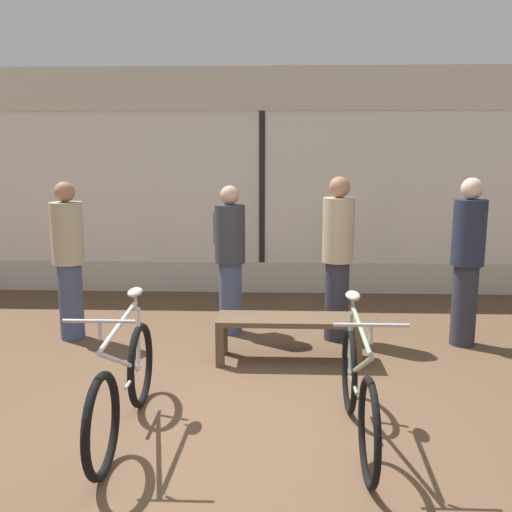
{
  "coord_description": "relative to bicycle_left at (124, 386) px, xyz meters",
  "views": [
    {
      "loc": [
        0.24,
        -4.0,
        2.06
      ],
      "look_at": [
        0.0,
        1.96,
        0.95
      ],
      "focal_mm": 40.0,
      "sensor_mm": 36.0,
      "label": 1
    }
  ],
  "objects": [
    {
      "name": "customer_near_bench",
      "position": [
        -1.16,
        2.14,
        0.54
      ],
      "size": [
        0.45,
        0.45,
        1.73
      ],
      "color": "#424C6B",
      "rests_on": "ground_plane"
    },
    {
      "name": "bicycle_right",
      "position": [
        1.68,
        -0.03,
        0.01
      ],
      "size": [
        0.46,
        1.69,
        1.02
      ],
      "color": "black",
      "rests_on": "ground_plane"
    },
    {
      "name": "ground_plane",
      "position": [
        0.88,
        0.15,
        -0.38
      ],
      "size": [
        24.0,
        24.0,
        0.0
      ],
      "primitive_type": "plane",
      "color": "brown"
    },
    {
      "name": "bicycle_left",
      "position": [
        0.0,
        0.0,
        0.0
      ],
      "size": [
        0.46,
        1.72,
        1.02
      ],
      "color": "black",
      "rests_on": "ground_plane"
    },
    {
      "name": "display_bench",
      "position": [
        1.22,
        1.55,
        -0.01
      ],
      "size": [
        1.4,
        0.44,
        0.45
      ],
      "color": "brown",
      "rests_on": "ground_plane"
    },
    {
      "name": "shop_back_wall",
      "position": [
        0.88,
        4.32,
        1.26
      ],
      "size": [
        12.0,
        0.08,
        3.2
      ],
      "color": "beige",
      "rests_on": "ground_plane"
    },
    {
      "name": "customer_mid_floor",
      "position": [
        1.76,
        2.23,
        0.57
      ],
      "size": [
        0.44,
        0.44,
        1.79
      ],
      "color": "#2D2D38",
      "rests_on": "ground_plane"
    },
    {
      "name": "customer_by_window",
      "position": [
        3.1,
        2.1,
        0.57
      ],
      "size": [
        0.48,
        0.48,
        1.79
      ],
      "color": "#2D2D38",
      "rests_on": "ground_plane"
    },
    {
      "name": "customer_near_rack",
      "position": [
        0.57,
        2.44,
        0.53
      ],
      "size": [
        0.44,
        0.55,
        1.68
      ],
      "color": "#424C6B",
      "rests_on": "ground_plane"
    }
  ]
}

